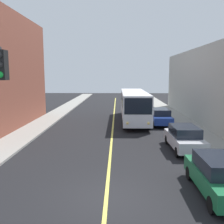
{
  "coord_description": "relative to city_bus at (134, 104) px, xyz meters",
  "views": [
    {
      "loc": [
        0.45,
        -9.86,
        4.98
      ],
      "look_at": [
        0.0,
        10.44,
        2.0
      ],
      "focal_mm": 40.77,
      "sensor_mm": 36.0,
      "label": 1
    }
  ],
  "objects": [
    {
      "name": "ground_plane",
      "position": [
        -2.2,
        -17.38,
        -1.82
      ],
      "size": [
        120.0,
        120.0,
        0.0
      ],
      "primitive_type": "plane",
      "color": "black"
    },
    {
      "name": "sidewalk_left",
      "position": [
        -9.45,
        -7.38,
        -1.74
      ],
      "size": [
        2.5,
        90.0,
        0.15
      ],
      "primitive_type": "cube",
      "color": "gray",
      "rests_on": "ground"
    },
    {
      "name": "sidewalk_right",
      "position": [
        5.05,
        -7.38,
        -1.74
      ],
      "size": [
        2.5,
        90.0,
        0.15
      ],
      "primitive_type": "cube",
      "color": "gray",
      "rests_on": "ground"
    },
    {
      "name": "lane_stripe_center",
      "position": [
        -2.2,
        -2.38,
        -1.81
      ],
      "size": [
        0.16,
        60.0,
        0.01
      ],
      "primitive_type": "cube",
      "color": "#D8CC4C",
      "rests_on": "ground"
    },
    {
      "name": "city_bus",
      "position": [
        0.0,
        0.0,
        0.0
      ],
      "size": [
        2.58,
        12.16,
        3.2
      ],
      "color": "silver",
      "rests_on": "ground"
    },
    {
      "name": "parked_car_green",
      "position": [
        2.49,
        -17.09,
        -0.98
      ],
      "size": [
        1.84,
        4.41,
        1.62
      ],
      "color": "#196038",
      "rests_on": "ground"
    },
    {
      "name": "parked_car_silver",
      "position": [
        2.68,
        -10.73,
        -0.98
      ],
      "size": [
        1.88,
        4.43,
        1.62
      ],
      "color": "#B7B7BC",
      "rests_on": "ground"
    },
    {
      "name": "parked_car_blue",
      "position": [
        2.56,
        -2.06,
        -0.98
      ],
      "size": [
        1.85,
        4.42,
        1.62
      ],
      "color": "navy",
      "rests_on": "ground"
    }
  ]
}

